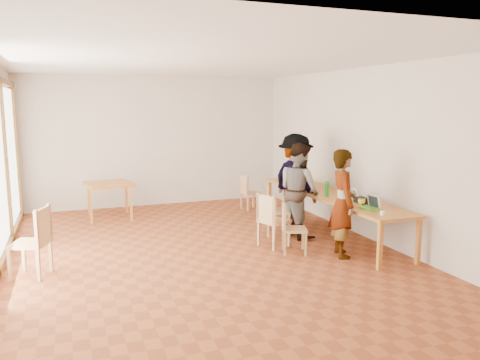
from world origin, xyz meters
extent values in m
plane|color=brown|center=(0.00, 0.00, 0.00)|extent=(8.00, 8.00, 0.00)
cube|color=beige|center=(0.00, 4.00, 1.50)|extent=(6.00, 0.10, 3.00)
cube|color=beige|center=(0.00, -4.00, 1.50)|extent=(6.00, 0.10, 3.00)
cube|color=beige|center=(3.00, 0.00, 1.50)|extent=(0.10, 8.00, 3.00)
cube|color=white|center=(0.00, 0.00, 3.02)|extent=(6.00, 8.00, 0.04)
cube|color=#BB7429|center=(2.50, 0.36, 0.72)|extent=(0.80, 4.00, 0.05)
cube|color=#BB7429|center=(2.16, -1.58, 0.35)|extent=(0.06, 0.06, 0.70)
cube|color=#BB7429|center=(2.16, 2.30, 0.35)|extent=(0.06, 0.06, 0.70)
cube|color=#BB7429|center=(2.84, -1.58, 0.35)|extent=(0.06, 0.06, 0.70)
cube|color=#BB7429|center=(2.84, 2.30, 0.35)|extent=(0.06, 0.06, 0.70)
cube|color=#BB7429|center=(-1.18, 2.97, 0.72)|extent=(0.90, 0.90, 0.05)
cube|color=#BB7429|center=(-1.57, 2.58, 0.35)|extent=(0.05, 0.05, 0.70)
cube|color=#BB7429|center=(-1.57, 3.36, 0.35)|extent=(0.05, 0.05, 0.70)
cube|color=#BB7429|center=(-0.79, 2.58, 0.35)|extent=(0.05, 0.05, 0.70)
cube|color=#BB7429|center=(-0.79, 3.36, 0.35)|extent=(0.05, 0.05, 0.70)
cube|color=tan|center=(1.38, -0.44, 0.39)|extent=(0.49, 0.49, 0.04)
cube|color=tan|center=(1.21, -0.39, 0.60)|extent=(0.16, 0.37, 0.40)
cube|color=tan|center=(1.23, 0.01, 0.43)|extent=(0.54, 0.54, 0.04)
cube|color=tan|center=(1.05, -0.06, 0.67)|extent=(0.19, 0.41, 0.44)
cube|color=tan|center=(1.59, 0.62, 0.44)|extent=(0.57, 0.57, 0.04)
cube|color=tan|center=(1.41, 0.70, 0.69)|extent=(0.21, 0.41, 0.45)
cube|color=tan|center=(1.89, 2.74, 0.38)|extent=(0.41, 0.41, 0.04)
cube|color=tan|center=(1.72, 2.72, 0.59)|extent=(0.08, 0.37, 0.39)
cube|color=tan|center=(-2.50, -0.11, 0.47)|extent=(0.59, 0.59, 0.04)
cube|color=tan|center=(-2.31, -0.18, 0.73)|extent=(0.21, 0.44, 0.48)
imported|color=gray|center=(2.01, -0.82, 0.84)|extent=(0.56, 0.70, 1.68)
imported|color=gray|center=(1.90, 0.41, 0.85)|extent=(0.74, 0.90, 1.69)
imported|color=gray|center=(2.12, 1.01, 0.90)|extent=(0.84, 1.25, 1.81)
cube|color=#55BF28|center=(2.39, -0.97, 0.76)|extent=(0.23, 0.30, 0.03)
cube|color=white|center=(2.49, -0.95, 0.86)|extent=(0.12, 0.26, 0.22)
cube|color=#55BF28|center=(2.52, -0.27, 0.76)|extent=(0.22, 0.27, 0.02)
cube|color=white|center=(2.60, -0.29, 0.85)|extent=(0.12, 0.22, 0.19)
cube|color=#55BF28|center=(2.37, 1.11, 0.76)|extent=(0.23, 0.29, 0.03)
cube|color=white|center=(2.47, 1.13, 0.86)|extent=(0.12, 0.25, 0.22)
imported|color=#FDFF36|center=(2.49, -0.64, 0.80)|extent=(0.15, 0.15, 0.09)
cylinder|color=#178319|center=(2.29, 0.12, 0.89)|extent=(0.07, 0.07, 0.28)
cylinder|color=silver|center=(2.70, 1.46, 0.80)|extent=(0.07, 0.07, 0.09)
cylinder|color=white|center=(2.35, -1.36, 0.78)|extent=(0.08, 0.08, 0.06)
cube|color=#BD377D|center=(2.26, 0.83, 0.76)|extent=(0.05, 0.10, 0.01)
cube|color=black|center=(2.55, -0.56, 0.80)|extent=(0.16, 0.26, 0.09)
camera|label=1|loc=(-1.94, -6.91, 2.35)|focal=35.00mm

